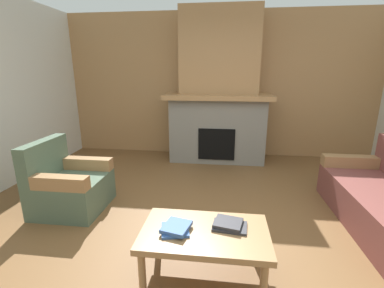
{
  "coord_description": "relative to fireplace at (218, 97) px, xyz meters",
  "views": [
    {
      "loc": [
        0.12,
        -2.31,
        1.64
      ],
      "look_at": [
        -0.24,
        0.66,
        0.81
      ],
      "focal_mm": 24.93,
      "sensor_mm": 36.0,
      "label": 1
    }
  ],
  "objects": [
    {
      "name": "book_stack_center",
      "position": [
        0.19,
        -3.03,
        -0.71
      ],
      "size": [
        0.29,
        0.23,
        0.05
      ],
      "color": "#2D2D33",
      "rests_on": "coffee_table"
    },
    {
      "name": "armchair",
      "position": [
        -1.73,
        -2.17,
        -0.87
      ],
      "size": [
        0.76,
        0.76,
        0.85
      ],
      "color": "#4C604C",
      "rests_on": "ground"
    },
    {
      "name": "book_stack_near_edge",
      "position": [
        -0.22,
        -3.14,
        -0.71
      ],
      "size": [
        0.26,
        0.26,
        0.05
      ],
      "color": "#335699",
      "rests_on": "coffee_table"
    },
    {
      "name": "fireplace",
      "position": [
        0.0,
        0.0,
        0.0
      ],
      "size": [
        1.9,
        0.82,
        2.7
      ],
      "color": "gray",
      "rests_on": "ground"
    },
    {
      "name": "ground",
      "position": [
        0.0,
        -2.62,
        -1.16
      ],
      "size": [
        9.0,
        9.0,
        0.0
      ],
      "primitive_type": "plane",
      "color": "brown"
    },
    {
      "name": "coffee_table",
      "position": [
        -0.0,
        -3.11,
        -0.79
      ],
      "size": [
        1.0,
        0.6,
        0.43
      ],
      "color": "#997047",
      "rests_on": "ground"
    },
    {
      "name": "wall_back_wood_panel",
      "position": [
        0.0,
        0.38,
        0.19
      ],
      "size": [
        6.0,
        0.12,
        2.7
      ],
      "primitive_type": "cube",
      "color": "#A87A4C",
      "rests_on": "ground"
    }
  ]
}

